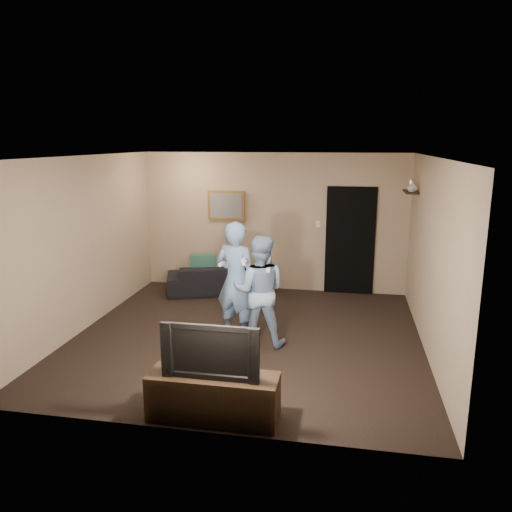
% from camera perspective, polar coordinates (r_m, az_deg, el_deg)
% --- Properties ---
extents(ground, '(5.00, 5.00, 0.00)m').
position_cam_1_polar(ground, '(7.44, -1.01, -9.16)').
color(ground, black).
rests_on(ground, ground).
extents(ceiling, '(5.00, 5.00, 0.04)m').
position_cam_1_polar(ceiling, '(6.89, -1.10, 11.29)').
color(ceiling, silver).
rests_on(ceiling, wall_back).
extents(wall_back, '(5.00, 0.04, 2.60)m').
position_cam_1_polar(wall_back, '(9.47, 1.96, 3.87)').
color(wall_back, tan).
rests_on(wall_back, ground).
extents(wall_front, '(5.00, 0.04, 2.60)m').
position_cam_1_polar(wall_front, '(4.71, -7.13, -5.78)').
color(wall_front, tan).
rests_on(wall_front, ground).
extents(wall_left, '(0.04, 5.00, 2.60)m').
position_cam_1_polar(wall_left, '(7.92, -19.07, 1.34)').
color(wall_left, tan).
rests_on(wall_left, ground).
extents(wall_right, '(0.04, 5.00, 2.60)m').
position_cam_1_polar(wall_right, '(7.00, 19.42, -0.16)').
color(wall_right, tan).
rests_on(wall_right, ground).
extents(sofa, '(2.00, 1.28, 0.54)m').
position_cam_1_polar(sofa, '(9.46, -4.43, -2.55)').
color(sofa, black).
rests_on(sofa, ground).
extents(throw_pillow, '(0.51, 0.26, 0.49)m').
position_cam_1_polar(throw_pillow, '(9.47, -6.03, -1.26)').
color(throw_pillow, '#1B5243').
rests_on(throw_pillow, sofa).
extents(painting_frame, '(0.72, 0.05, 0.57)m').
position_cam_1_polar(painting_frame, '(9.57, -3.41, 5.77)').
color(painting_frame, olive).
rests_on(painting_frame, wall_back).
extents(painting_canvas, '(0.62, 0.01, 0.47)m').
position_cam_1_polar(painting_canvas, '(9.55, -3.45, 5.75)').
color(painting_canvas, slate).
rests_on(painting_canvas, painting_frame).
extents(doorway, '(0.90, 0.06, 2.00)m').
position_cam_1_polar(doorway, '(9.39, 10.70, 1.71)').
color(doorway, black).
rests_on(doorway, ground).
extents(light_switch, '(0.08, 0.02, 0.12)m').
position_cam_1_polar(light_switch, '(9.36, 7.10, 3.67)').
color(light_switch, silver).
rests_on(light_switch, wall_back).
extents(wall_shelf, '(0.20, 0.60, 0.03)m').
position_cam_1_polar(wall_shelf, '(8.65, 17.27, 7.03)').
color(wall_shelf, black).
rests_on(wall_shelf, wall_right).
extents(shelf_vase, '(0.19, 0.19, 0.17)m').
position_cam_1_polar(shelf_vase, '(8.47, 17.44, 7.57)').
color(shelf_vase, silver).
rests_on(shelf_vase, wall_shelf).
extents(shelf_figurine, '(0.06, 0.06, 0.18)m').
position_cam_1_polar(shelf_figurine, '(8.70, 17.27, 7.76)').
color(shelf_figurine, '#B6B7BB').
rests_on(shelf_figurine, wall_shelf).
extents(tv_console, '(1.34, 0.44, 0.48)m').
position_cam_1_polar(tv_console, '(5.33, -4.89, -15.71)').
color(tv_console, black).
rests_on(tv_console, ground).
extents(television, '(1.00, 0.13, 0.58)m').
position_cam_1_polar(television, '(5.10, -5.01, -10.51)').
color(television, black).
rests_on(television, tv_console).
extents(wii_player_left, '(0.72, 0.57, 1.72)m').
position_cam_1_polar(wii_player_left, '(7.11, -2.30, -2.86)').
color(wii_player_left, '#6C93BC').
rests_on(wii_player_left, ground).
extents(wii_player_right, '(0.78, 0.62, 1.56)m').
position_cam_1_polar(wii_player_right, '(6.92, 0.40, -4.00)').
color(wii_player_right, '#86A3C3').
rests_on(wii_player_right, ground).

